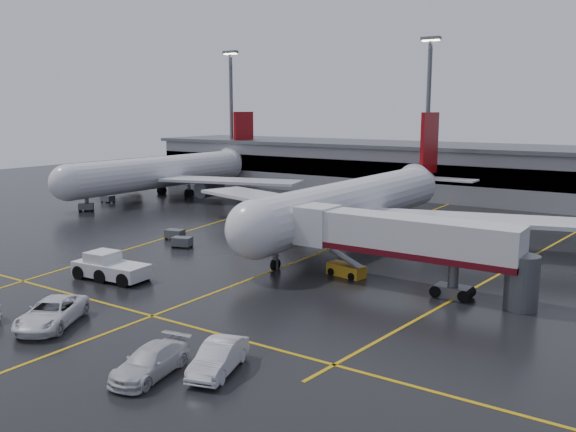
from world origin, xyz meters
The scene contains 21 objects.
ground centered at (0.00, 0.00, 0.00)m, with size 220.00×220.00×0.00m, color black.
apron_line_centre centered at (0.00, 0.00, 0.01)m, with size 0.25×90.00×0.02m, color gold.
apron_line_stop centered at (0.00, -22.00, 0.01)m, with size 60.00×0.25×0.02m, color gold.
apron_line_left centered at (-20.00, 10.00, 0.01)m, with size 0.25×70.00×0.02m, color gold.
apron_line_right centered at (18.00, 10.00, 0.01)m, with size 0.25×70.00×0.02m, color gold.
terminal centered at (0.00, 47.93, 4.32)m, with size 122.00×19.00×8.60m.
light_mast_left centered at (-45.00, 42.00, 14.47)m, with size 3.00×1.20×25.45m.
light_mast_mid centered at (-5.00, 42.00, 14.47)m, with size 3.00×1.20×25.45m.
main_airliner centered at (0.00, 9.70, 4.21)m, with size 48.80×45.60×14.10m.
second_airliner centered at (-42.00, 21.70, 4.21)m, with size 48.80×45.60×14.10m.
jet_bridge centered at (11.87, -6.00, 3.93)m, with size 19.90×3.40×6.05m.
pushback_tractor centered at (-9.93, -17.42, 0.96)m, with size 7.00×3.48×2.42m.
belt_loader centered at (6.30, -5.24, 0.53)m, with size 3.61×2.12×2.15m.
service_van_a centered at (-4.14, -27.06, 0.89)m, with size 2.95×6.39×1.78m, color white.
service_van_b centered at (7.01, -28.72, 0.79)m, with size 2.21×5.44×1.58m, color silver.
service_van_c centered at (9.79, -26.31, 0.84)m, with size 1.77×5.07×1.67m, color silver.
baggage_cart_a centered at (-13.26, -5.21, 0.63)m, with size 2.33×1.91×1.12m.
baggage_cart_b centered at (-16.77, -2.70, 0.63)m, with size 2.24×1.71×1.12m.
baggage_cart_c centered at (-13.11, 5.51, 0.63)m, with size 2.27×1.78×1.12m.
baggage_cart_d centered at (-44.98, 11.20, 0.63)m, with size 2.02×1.34×1.12m.
baggage_cart_e centered at (-41.07, 4.12, 0.63)m, with size 2.34×2.32×1.12m.
Camera 1 is at (30.29, -49.88, 14.20)m, focal length 37.36 mm.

